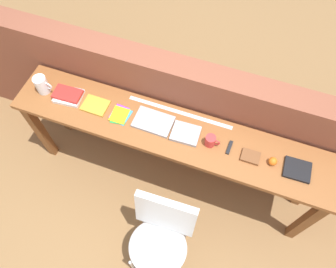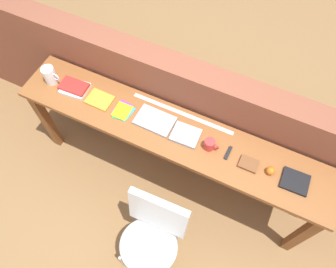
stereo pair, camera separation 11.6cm
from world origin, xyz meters
name	(u,v)px [view 1 (the left image)]	position (x,y,z in m)	size (l,w,h in m)	color
ground_plane	(159,203)	(0.00, 0.00, 0.00)	(40.00, 40.00, 0.00)	olive
brick_wall_back	(183,114)	(0.00, 0.64, 0.61)	(6.00, 0.20, 1.21)	brown
sideboard	(170,139)	(0.00, 0.30, 0.74)	(2.50, 0.44, 0.88)	brown
chair_white_moulded	(161,236)	(0.17, -0.38, 0.53)	(0.46, 0.47, 0.89)	silver
pitcher_white	(42,85)	(-1.06, 0.30, 0.96)	(0.14, 0.10, 0.18)	white
book_stack_leftmost	(68,95)	(-0.85, 0.31, 0.90)	(0.23, 0.19, 0.05)	white
magazine_cycling	(95,105)	(-0.62, 0.30, 0.89)	(0.20, 0.15, 0.02)	gold
pamphlet_pile_colourful	(120,115)	(-0.40, 0.29, 0.89)	(0.15, 0.18, 0.01)	#3399D8
book_open_centre	(153,122)	(-0.14, 0.32, 0.89)	(0.29, 0.19, 0.02)	#9E9EA3
book_grey_hardcover	(186,133)	(0.12, 0.30, 0.89)	(0.20, 0.17, 0.03)	#9E9EA3
mug	(211,141)	(0.31, 0.29, 0.92)	(0.11, 0.08, 0.09)	red
multitool_folded	(229,147)	(0.45, 0.30, 0.89)	(0.02, 0.11, 0.02)	black
leather_journal_brown	(250,157)	(0.61, 0.28, 0.89)	(0.13, 0.10, 0.02)	brown
sports_ball_small	(273,161)	(0.76, 0.29, 0.91)	(0.06, 0.06, 0.06)	orange
book_repair_rightmost	(297,170)	(0.94, 0.29, 0.89)	(0.18, 0.16, 0.02)	black
ruler_metal_back_edge	(180,112)	(0.02, 0.47, 0.88)	(0.83, 0.03, 0.00)	silver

